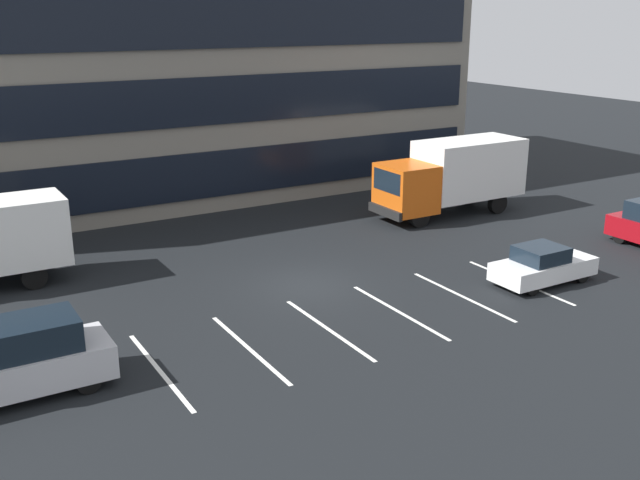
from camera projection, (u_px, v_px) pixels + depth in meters
ground_plane at (307, 285)px, 27.50m from camera, size 120.00×120.00×0.00m
office_building at (143, 59)px, 40.10m from camera, size 34.70×13.52×14.40m
lot_markings at (364, 320)px, 24.36m from camera, size 14.14×5.40×0.01m
box_truck_orange at (453, 174)px, 36.41m from camera, size 7.86×2.60×3.64m
sedan_white at (543, 265)px, 27.49m from camera, size 4.05×1.69×1.45m
suv_silver at (25, 359)px, 19.47m from camera, size 4.55×1.93×2.06m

